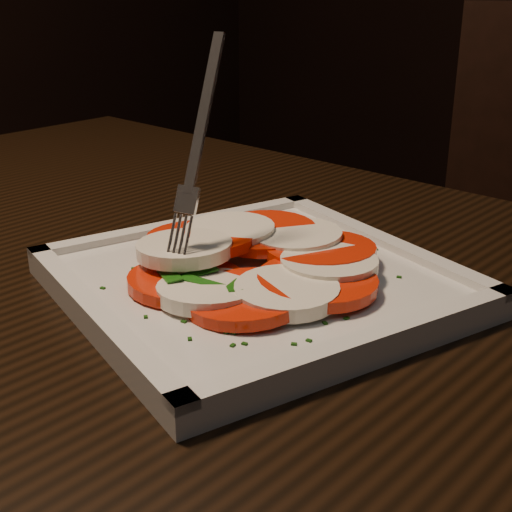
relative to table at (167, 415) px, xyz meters
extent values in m
cube|color=black|center=(0.00, 0.00, 0.08)|extent=(1.25, 0.88, 0.04)
cylinder|color=black|center=(-0.52, 0.38, -0.30)|extent=(0.06, 0.06, 0.71)
cylinder|color=black|center=(-0.08, 0.76, -0.45)|extent=(0.04, 0.04, 0.41)
cube|color=silver|center=(0.05, 0.05, 0.11)|extent=(0.33, 0.33, 0.01)
cylinder|color=red|center=(0.02, 0.01, 0.12)|extent=(0.08, 0.08, 0.01)
cylinder|color=white|center=(0.05, 0.00, 0.12)|extent=(0.07, 0.07, 0.02)
cylinder|color=red|center=(0.07, 0.01, 0.12)|extent=(0.08, 0.08, 0.02)
cylinder|color=white|center=(0.09, 0.03, 0.12)|extent=(0.07, 0.07, 0.01)
cylinder|color=red|center=(0.10, 0.05, 0.12)|extent=(0.08, 0.08, 0.01)
cylinder|color=white|center=(0.09, 0.08, 0.12)|extent=(0.07, 0.07, 0.01)
cylinder|color=red|center=(0.07, 0.10, 0.13)|extent=(0.08, 0.08, 0.01)
cylinder|color=white|center=(0.05, 0.10, 0.13)|extent=(0.07, 0.07, 0.01)
cylinder|color=red|center=(0.02, 0.10, 0.13)|extent=(0.08, 0.08, 0.01)
cylinder|color=white|center=(0.00, 0.08, 0.13)|extent=(0.07, 0.07, 0.01)
cylinder|color=red|center=(-0.01, 0.05, 0.13)|extent=(0.08, 0.08, 0.01)
cylinder|color=white|center=(0.00, 0.02, 0.13)|extent=(0.07, 0.07, 0.01)
cube|color=#15500D|center=(0.07, 0.11, 0.12)|extent=(0.04, 0.03, 0.01)
cube|color=#15500D|center=(0.01, 0.04, 0.12)|extent=(0.02, 0.04, 0.01)
cube|color=#15500D|center=(0.02, -0.01, 0.12)|extent=(0.03, 0.03, 0.01)
cube|color=#15500D|center=(0.03, 0.01, 0.12)|extent=(0.02, 0.03, 0.00)
cube|color=#15500D|center=(0.02, 0.11, 0.12)|extent=(0.03, 0.02, 0.00)
cube|color=#15500D|center=(0.06, 0.01, 0.12)|extent=(0.03, 0.03, 0.01)
cube|color=#15500D|center=(0.04, 0.00, 0.12)|extent=(0.04, 0.01, 0.00)
cube|color=#15500D|center=(0.06, 0.10, 0.12)|extent=(0.04, 0.02, 0.00)
cube|color=#15500D|center=(0.10, 0.08, 0.12)|extent=(0.01, 0.03, 0.00)
cube|color=#123D0B|center=(-0.04, 0.10, 0.11)|extent=(0.00, 0.00, 0.00)
cube|color=#123D0B|center=(0.06, -0.03, 0.11)|extent=(0.00, 0.00, 0.00)
cube|color=#123D0B|center=(0.05, 0.15, 0.11)|extent=(0.00, 0.00, 0.00)
cube|color=#123D0B|center=(-0.06, 0.05, 0.11)|extent=(0.00, 0.00, 0.00)
cube|color=#123D0B|center=(0.11, -0.03, 0.11)|extent=(0.00, 0.00, 0.00)
cube|color=#123D0B|center=(0.09, -0.03, 0.11)|extent=(0.00, 0.00, 0.00)
cube|color=#123D0B|center=(0.13, 0.07, 0.11)|extent=(0.00, 0.00, 0.00)
cube|color=#123D0B|center=(-0.03, 0.08, 0.11)|extent=(0.00, 0.00, 0.00)
cube|color=#123D0B|center=(-0.03, 0.00, 0.11)|extent=(0.00, 0.00, 0.00)
cube|color=#123D0B|center=(-0.02, -0.03, 0.11)|extent=(0.00, 0.00, 0.00)
cube|color=#123D0B|center=(-0.02, 0.13, 0.11)|extent=(0.00, 0.00, 0.00)
cube|color=#123D0B|center=(0.13, 0.02, 0.11)|extent=(0.00, 0.00, 0.00)
cube|color=#123D0B|center=(-0.04, 0.07, 0.11)|extent=(0.00, 0.00, 0.00)
cube|color=#123D0B|center=(-0.04, 0.12, 0.11)|extent=(0.00, 0.00, 0.00)
cube|color=#123D0B|center=(0.09, 0.15, 0.11)|extent=(0.00, 0.00, 0.00)
cube|color=#123D0B|center=(0.06, 0.14, 0.11)|extent=(0.00, 0.00, 0.00)
cube|color=#123D0B|center=(0.04, 0.14, 0.11)|extent=(0.00, 0.00, 0.00)
cube|color=#123D0B|center=(-0.01, 0.13, 0.11)|extent=(0.00, 0.00, 0.00)
cube|color=#123D0B|center=(-0.01, -0.02, 0.11)|extent=(0.00, 0.00, 0.00)
cube|color=#123D0B|center=(0.09, -0.03, 0.11)|extent=(0.00, 0.00, 0.00)
cube|color=#123D0B|center=(0.13, 0.11, 0.11)|extent=(0.00, 0.00, 0.00)
cube|color=#123D0B|center=(0.14, 0.03, 0.11)|extent=(0.00, 0.00, 0.00)
cube|color=#123D0B|center=(0.10, -0.04, 0.11)|extent=(0.00, 0.00, 0.00)
cube|color=#123D0B|center=(0.13, -0.01, 0.11)|extent=(0.00, 0.00, 0.00)
cube|color=#123D0B|center=(0.13, -0.02, 0.11)|extent=(0.00, 0.00, 0.00)
cube|color=#123D0B|center=(0.06, 0.13, 0.11)|extent=(0.00, 0.00, 0.00)
cube|color=#123D0B|center=(-0.03, 0.12, 0.11)|extent=(0.00, 0.00, 0.00)
cube|color=#123D0B|center=(0.06, -0.04, 0.11)|extent=(0.00, 0.00, 0.00)
cube|color=#123D0B|center=(0.08, -0.05, 0.11)|extent=(0.00, 0.00, 0.00)
cube|color=#123D0B|center=(0.03, -0.05, 0.11)|extent=(0.00, 0.00, 0.00)
camera|label=1|loc=(0.35, -0.32, 0.32)|focal=50.00mm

